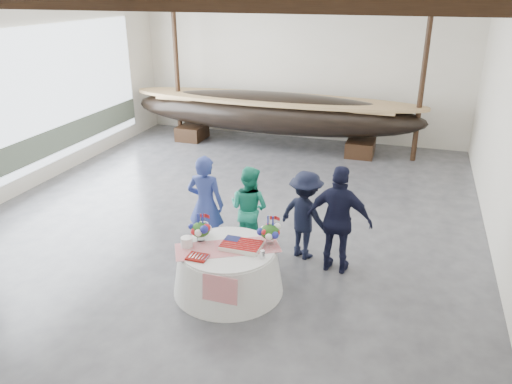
% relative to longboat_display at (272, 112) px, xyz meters
% --- Properties ---
extents(floor, '(10.00, 12.00, 0.01)m').
position_rel_longboat_display_xyz_m(floor, '(0.52, -4.75, -1.03)').
color(floor, '#3D3D42').
rests_on(floor, ground).
extents(wall_back, '(10.00, 0.02, 4.50)m').
position_rel_longboat_display_xyz_m(wall_back, '(0.52, 1.25, 1.22)').
color(wall_back, silver).
rests_on(wall_back, ground).
extents(wall_left, '(0.02, 12.00, 4.50)m').
position_rel_longboat_display_xyz_m(wall_left, '(-4.48, -4.75, 1.22)').
color(wall_left, silver).
rests_on(wall_left, ground).
extents(pavilion_structure, '(9.80, 11.76, 4.50)m').
position_rel_longboat_display_xyz_m(pavilion_structure, '(0.52, -3.93, 2.97)').
color(pavilion_structure, black).
rests_on(pavilion_structure, ground).
extents(open_bay, '(0.03, 7.00, 3.20)m').
position_rel_longboat_display_xyz_m(open_bay, '(-4.43, -3.75, 0.79)').
color(open_bay, silver).
rests_on(open_bay, ground).
extents(longboat_display, '(8.62, 1.72, 1.62)m').
position_rel_longboat_display_xyz_m(longboat_display, '(0.00, 0.00, 0.00)').
color(longboat_display, black).
rests_on(longboat_display, ground).
extents(banquet_table, '(1.71, 1.71, 0.74)m').
position_rel_longboat_display_xyz_m(banquet_table, '(1.45, -7.43, -0.66)').
color(banquet_table, silver).
rests_on(banquet_table, ground).
extents(tabletop_items, '(1.65, 1.24, 0.40)m').
position_rel_longboat_display_xyz_m(tabletop_items, '(1.46, -7.28, -0.14)').
color(tabletop_items, red).
rests_on(tabletop_items, banquet_table).
extents(guest_woman_blue, '(0.68, 0.46, 1.79)m').
position_rel_longboat_display_xyz_m(guest_woman_blue, '(0.64, -6.36, -0.13)').
color(guest_woman_blue, navy).
rests_on(guest_woman_blue, ground).
extents(guest_woman_teal, '(0.89, 0.77, 1.56)m').
position_rel_longboat_display_xyz_m(guest_woman_teal, '(1.33, -6.04, -0.25)').
color(guest_woman_teal, '#1C9271').
rests_on(guest_woman_teal, ground).
extents(guest_man_left, '(1.17, 0.96, 1.58)m').
position_rel_longboat_display_xyz_m(guest_man_left, '(2.34, -6.02, -0.24)').
color(guest_man_left, black).
rests_on(guest_man_left, ground).
extents(guest_man_right, '(1.11, 0.54, 1.84)m').
position_rel_longboat_display_xyz_m(guest_man_right, '(2.96, -6.32, -0.11)').
color(guest_man_right, black).
rests_on(guest_man_right, ground).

